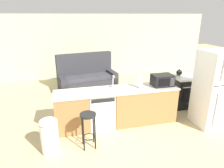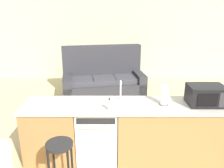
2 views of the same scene
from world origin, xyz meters
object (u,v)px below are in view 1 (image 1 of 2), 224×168
refrigerator (214,89)px  paper_towel_roll (140,82)px  stove_range (185,91)px  soap_bottle (110,90)px  dishwasher (101,110)px  kettle (179,72)px  couch (87,78)px  microwave (162,80)px  bar_stool (88,123)px  trash_bin (50,135)px

refrigerator → paper_towel_roll: (-1.64, 0.54, 0.13)m
refrigerator → stove_range: bearing=90.0°
refrigerator → soap_bottle: refrigerator is taller
dishwasher → refrigerator: refrigerator is taller
kettle → dishwasher: bearing=-164.4°
refrigerator → paper_towel_roll: bearing=161.7°
dishwasher → paper_towel_roll: 1.14m
couch → kettle: bearing=-38.7°
stove_range → soap_bottle: bearing=-163.0°
microwave → bar_stool: bearing=-158.8°
stove_range → couch: (-2.61, 2.09, -0.06)m
refrigerator → dishwasher: bearing=168.1°
refrigerator → microwave: (-1.05, 0.55, 0.13)m
microwave → couch: 3.13m
paper_towel_roll → bar_stool: (-1.35, -0.75, -0.50)m
paper_towel_roll → bar_stool: paper_towel_roll is taller
dishwasher → refrigerator: bearing=-11.9°
dishwasher → trash_bin: (-1.14, -0.76, -0.04)m
stove_range → paper_towel_roll: size_ratio=3.19×
soap_bottle → trash_bin: soap_bottle is taller
paper_towel_roll → couch: bearing=110.1°
bar_stool → kettle: bearing=26.8°
dishwasher → couch: bearing=90.2°
paper_towel_roll → dishwasher: bearing=179.6°
dishwasher → microwave: microwave is taller
stove_range → paper_towel_roll: 1.83m
microwave → kettle: 1.12m
refrigerator → microwave: refrigerator is taller
dishwasher → paper_towel_roll: bearing=-0.4°
kettle → microwave: bearing=-142.6°
bar_stool → trash_bin: same height
stove_range → couch: size_ratio=0.42×
dishwasher → soap_bottle: soap_bottle is taller
paper_towel_roll → bar_stool: 1.62m
bar_stool → trash_bin: (-0.75, -0.01, -0.16)m
microwave → paper_towel_roll: 0.59m
bar_stool → trash_bin: bearing=-179.3°
trash_bin → couch: bearing=71.5°
dishwasher → refrigerator: size_ratio=0.46×
dishwasher → trash_bin: bearing=-146.3°
kettle → trash_bin: size_ratio=0.28×
soap_bottle → kettle: size_ratio=0.86×
bar_stool → microwave: bearing=21.2°
dishwasher → stove_range: bearing=11.9°
paper_towel_roll → kettle: size_ratio=1.38×
soap_bottle → paper_towel_roll: bearing=13.4°
stove_range → soap_bottle: soap_bottle is taller
paper_towel_roll → soap_bottle: 0.80m
bar_stool → trash_bin: 0.76m
bar_stool → trash_bin: size_ratio=1.00×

